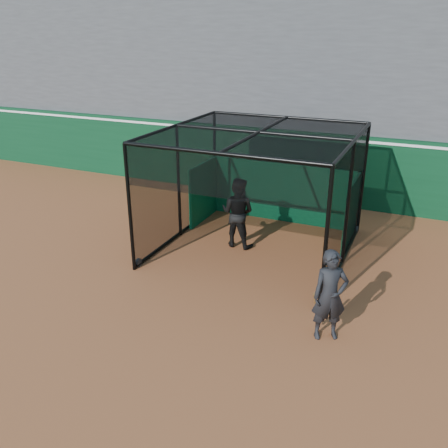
% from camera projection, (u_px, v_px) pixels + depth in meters
% --- Properties ---
extents(ground, '(120.00, 120.00, 0.00)m').
position_uv_depth(ground, '(185.00, 315.00, 10.28)').
color(ground, brown).
rests_on(ground, ground).
extents(outfield_wall, '(50.00, 0.50, 2.50)m').
position_uv_depth(outfield_wall, '(296.00, 164.00, 16.98)').
color(outfield_wall, '#0A381C').
rests_on(outfield_wall, ground).
extents(grandstand, '(50.00, 7.85, 8.95)m').
position_uv_depth(grandstand, '(327.00, 64.00, 18.97)').
color(grandstand, '#4C4C4F').
rests_on(grandstand, ground).
extents(batting_cage, '(4.94, 5.04, 3.30)m').
position_uv_depth(batting_cage, '(257.00, 193.00, 12.83)').
color(batting_cage, black).
rests_on(batting_cage, ground).
extents(batter, '(1.00, 0.79, 2.01)m').
position_uv_depth(batter, '(238.00, 212.00, 13.27)').
color(batter, black).
rests_on(batter, ground).
extents(on_deck_player, '(0.82, 0.73, 1.90)m').
position_uv_depth(on_deck_player, '(330.00, 296.00, 9.21)').
color(on_deck_player, black).
rests_on(on_deck_player, ground).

